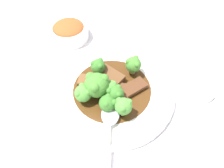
{
  "coord_description": "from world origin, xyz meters",
  "views": [
    {
      "loc": [
        0.3,
        0.05,
        0.43
      ],
      "look_at": [
        0.0,
        0.0,
        0.03
      ],
      "focal_mm": 35.0,
      "sensor_mm": 36.0,
      "label": 1
    }
  ],
  "objects": [
    {
      "name": "broccoli_floret_4",
      "position": [
        -0.06,
        0.04,
        0.05
      ],
      "size": [
        0.04,
        0.04,
        0.05
      ],
      "color": "#8EB756",
      "rests_on": "main_plate"
    },
    {
      "name": "beef_strip_1",
      "position": [
        -0.03,
        -0.01,
        0.03
      ],
      "size": [
        0.07,
        0.08,
        0.02
      ],
      "color": "brown",
      "rests_on": "main_plate"
    },
    {
      "name": "beef_strip_3",
      "position": [
        0.01,
        0.02,
        0.02
      ],
      "size": [
        0.05,
        0.04,
        0.01
      ],
      "color": "#56331E",
      "rests_on": "main_plate"
    },
    {
      "name": "broccoli_floret_6",
      "position": [
        0.02,
        -0.03,
        0.06
      ],
      "size": [
        0.06,
        0.06,
        0.06
      ],
      "color": "#7FA84C",
      "rests_on": "main_plate"
    },
    {
      "name": "broccoli_floret_1",
      "position": [
        -0.04,
        -0.04,
        0.05
      ],
      "size": [
        0.04,
        0.04,
        0.05
      ],
      "color": "#8EB756",
      "rests_on": "main_plate"
    },
    {
      "name": "beef_strip_0",
      "position": [
        -0.01,
        -0.05,
        0.02
      ],
      "size": [
        0.03,
        0.06,
        0.01
      ],
      "color": "brown",
      "rests_on": "main_plate"
    },
    {
      "name": "broccoli_floret_5",
      "position": [
        0.06,
        0.0,
        0.04
      ],
      "size": [
        0.04,
        0.04,
        0.04
      ],
      "color": "#7FA84C",
      "rests_on": "main_plate"
    },
    {
      "name": "broccoli_floret_2",
      "position": [
        0.04,
        -0.06,
        0.04
      ],
      "size": [
        0.04,
        0.04,
        0.04
      ],
      "color": "#8EB756",
      "rests_on": "main_plate"
    },
    {
      "name": "ground_plane",
      "position": [
        0.0,
        0.0,
        0.0
      ],
      "size": [
        4.0,
        4.0,
        0.0
      ],
      "primitive_type": "plane",
      "color": "silver"
    },
    {
      "name": "serving_spoon",
      "position": [
        0.09,
        0.01,
        0.03
      ],
      "size": [
        0.2,
        0.05,
        0.01
      ],
      "color": "silver",
      "rests_on": "main_plate"
    },
    {
      "name": "broccoli_floret_7",
      "position": [
        0.04,
        0.01,
        0.05
      ],
      "size": [
        0.04,
        0.04,
        0.05
      ],
      "color": "#8EB756",
      "rests_on": "main_plate"
    },
    {
      "name": "main_plate",
      "position": [
        0.0,
        0.0,
        0.01
      ],
      "size": [
        0.3,
        0.3,
        0.02
      ],
      "color": "white",
      "rests_on": "ground_plane"
    },
    {
      "name": "broccoli_floret_0",
      "position": [
        0.02,
        -0.0,
        0.05
      ],
      "size": [
        0.03,
        0.03,
        0.04
      ],
      "color": "#7FA84C",
      "rests_on": "main_plate"
    },
    {
      "name": "side_bowl_kimchi",
      "position": [
        -0.18,
        -0.16,
        0.03
      ],
      "size": [
        0.11,
        0.11,
        0.05
      ],
      "color": "white",
      "rests_on": "ground_plane"
    },
    {
      "name": "beef_strip_2",
      "position": [
        -0.01,
        0.05,
        0.02
      ],
      "size": [
        0.06,
        0.07,
        0.01
      ],
      "color": "#56331E",
      "rests_on": "main_plate"
    },
    {
      "name": "broccoli_floret_3",
      "position": [
        0.06,
        0.03,
        0.05
      ],
      "size": [
        0.04,
        0.04,
        0.05
      ],
      "color": "#8EB756",
      "rests_on": "main_plate"
    },
    {
      "name": "paper_napkin",
      "position": [
        0.06,
        0.23,
        0.0
      ],
      "size": [
        0.12,
        0.12,
        0.01
      ],
      "color": "white",
      "rests_on": "ground_plane"
    },
    {
      "name": "sauce_dish",
      "position": [
        -0.04,
        0.21,
        0.01
      ],
      "size": [
        0.07,
        0.07,
        0.01
      ],
      "color": "white",
      "rests_on": "ground_plane"
    }
  ]
}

